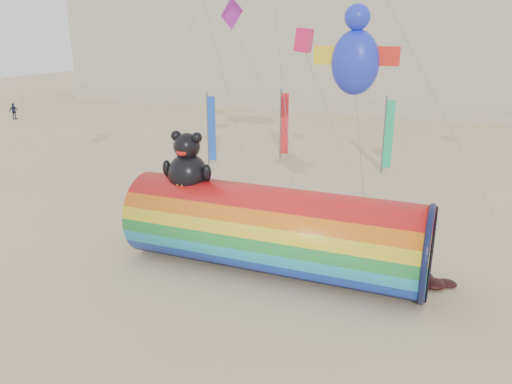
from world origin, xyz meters
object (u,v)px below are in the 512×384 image
at_px(hotel_building, 297,22).
at_px(windsock_assembly, 273,228).
at_px(kite_handler, 403,242).
at_px(fabric_bundle, 419,278).

distance_m(hotel_building, windsock_assembly, 49.57).
xyz_separation_m(windsock_assembly, kite_handler, (4.71, 2.70, -0.92)).
bearing_deg(fabric_bundle, hotel_building, 113.36).
distance_m(windsock_assembly, fabric_bundle, 5.90).
xyz_separation_m(hotel_building, kite_handler, (18.87, -44.04, -9.42)).
bearing_deg(kite_handler, hotel_building, -91.74).
height_order(windsock_assembly, kite_handler, windsock_assembly).
height_order(hotel_building, windsock_assembly, hotel_building).
bearing_deg(hotel_building, kite_handler, -66.81).
bearing_deg(fabric_bundle, windsock_assembly, -168.84).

